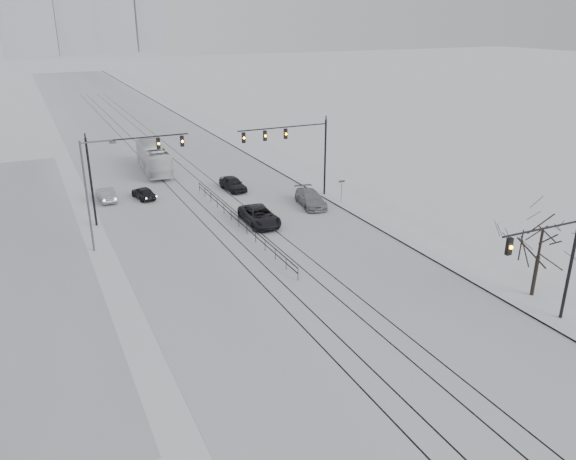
{
  "coord_description": "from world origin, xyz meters",
  "views": [
    {
      "loc": [
        -16.2,
        -14.51,
        17.88
      ],
      "look_at": [
        0.13,
        19.95,
        3.2
      ],
      "focal_mm": 35.0,
      "sensor_mm": 36.0,
      "label": 1
    }
  ],
  "objects_px": {
    "sedan_sb_inner": "(143,193)",
    "box_truck": "(154,158)",
    "sedan_nb_front": "(259,216)",
    "sedan_nb_far": "(233,184)",
    "bare_tree": "(542,235)",
    "traffic_mast_near": "(554,258)",
    "sedan_nb_right": "(311,199)",
    "sedan_sb_outer": "(106,194)"
  },
  "relations": [
    {
      "from": "traffic_mast_near",
      "to": "bare_tree",
      "type": "bearing_deg",
      "value": 51.24
    },
    {
      "from": "bare_tree",
      "to": "sedan_sb_outer",
      "type": "bearing_deg",
      "value": 123.83
    },
    {
      "from": "sedan_sb_outer",
      "to": "traffic_mast_near",
      "type": "bearing_deg",
      "value": 116.18
    },
    {
      "from": "sedan_sb_inner",
      "to": "box_truck",
      "type": "height_order",
      "value": "box_truck"
    },
    {
      "from": "sedan_sb_inner",
      "to": "sedan_nb_far",
      "type": "relative_size",
      "value": 0.87
    },
    {
      "from": "bare_tree",
      "to": "sedan_nb_front",
      "type": "distance_m",
      "value": 24.04
    },
    {
      "from": "traffic_mast_near",
      "to": "sedan_nb_far",
      "type": "bearing_deg",
      "value": 101.88
    },
    {
      "from": "box_truck",
      "to": "traffic_mast_near",
      "type": "bearing_deg",
      "value": 109.8
    },
    {
      "from": "traffic_mast_near",
      "to": "sedan_nb_front",
      "type": "distance_m",
      "value": 25.79
    },
    {
      "from": "bare_tree",
      "to": "sedan_sb_inner",
      "type": "distance_m",
      "value": 38.37
    },
    {
      "from": "sedan_nb_far",
      "to": "sedan_nb_front",
      "type": "bearing_deg",
      "value": -102.84
    },
    {
      "from": "traffic_mast_near",
      "to": "sedan_sb_outer",
      "type": "height_order",
      "value": "traffic_mast_near"
    },
    {
      "from": "traffic_mast_near",
      "to": "bare_tree",
      "type": "height_order",
      "value": "traffic_mast_near"
    },
    {
      "from": "sedan_nb_front",
      "to": "box_truck",
      "type": "height_order",
      "value": "box_truck"
    },
    {
      "from": "bare_tree",
      "to": "sedan_sb_outer",
      "type": "distance_m",
      "value": 41.09
    },
    {
      "from": "traffic_mast_near",
      "to": "sedan_sb_inner",
      "type": "xyz_separation_m",
      "value": [
        -16.75,
        36.02,
        -3.92
      ]
    },
    {
      "from": "sedan_nb_right",
      "to": "traffic_mast_near",
      "type": "bearing_deg",
      "value": -76.43
    },
    {
      "from": "sedan_sb_inner",
      "to": "sedan_nb_right",
      "type": "distance_m",
      "value": 17.36
    },
    {
      "from": "bare_tree",
      "to": "sedan_nb_far",
      "type": "distance_m",
      "value": 33.55
    },
    {
      "from": "bare_tree",
      "to": "sedan_nb_right",
      "type": "height_order",
      "value": "bare_tree"
    },
    {
      "from": "traffic_mast_near",
      "to": "box_truck",
      "type": "xyz_separation_m",
      "value": [
        -13.21,
        46.54,
        -2.97
      ]
    },
    {
      "from": "sedan_nb_front",
      "to": "box_truck",
      "type": "distance_m",
      "value": 23.04
    },
    {
      "from": "sedan_sb_inner",
      "to": "box_truck",
      "type": "xyz_separation_m",
      "value": [
        3.54,
        10.52,
        0.96
      ]
    },
    {
      "from": "sedan_sb_inner",
      "to": "sedan_nb_front",
      "type": "relative_size",
      "value": 0.67
    },
    {
      "from": "sedan_nb_front",
      "to": "sedan_sb_inner",
      "type": "bearing_deg",
      "value": 124.74
    },
    {
      "from": "box_truck",
      "to": "sedan_nb_front",
      "type": "bearing_deg",
      "value": 105.02
    },
    {
      "from": "box_truck",
      "to": "sedan_sb_outer",
      "type": "bearing_deg",
      "value": 57.13
    },
    {
      "from": "sedan_sb_inner",
      "to": "sedan_nb_front",
      "type": "bearing_deg",
      "value": 113.26
    },
    {
      "from": "sedan_sb_inner",
      "to": "sedan_nb_right",
      "type": "relative_size",
      "value": 0.71
    },
    {
      "from": "bare_tree",
      "to": "sedan_sb_inner",
      "type": "xyz_separation_m",
      "value": [
        -19.16,
        33.02,
        -3.85
      ]
    },
    {
      "from": "bare_tree",
      "to": "sedan_nb_far",
      "type": "relative_size",
      "value": 1.4
    },
    {
      "from": "sedan_nb_far",
      "to": "sedan_sb_outer",
      "type": "bearing_deg",
      "value": 165.54
    },
    {
      "from": "sedan_sb_inner",
      "to": "sedan_nb_far",
      "type": "height_order",
      "value": "sedan_nb_far"
    },
    {
      "from": "sedan_sb_outer",
      "to": "sedan_sb_inner",
      "type": "bearing_deg",
      "value": 162.46
    },
    {
      "from": "traffic_mast_near",
      "to": "sedan_sb_inner",
      "type": "distance_m",
      "value": 39.92
    },
    {
      "from": "traffic_mast_near",
      "to": "sedan_nb_front",
      "type": "xyz_separation_m",
      "value": [
        -8.79,
        23.95,
        -3.79
      ]
    },
    {
      "from": "traffic_mast_near",
      "to": "sedan_nb_right",
      "type": "xyz_separation_m",
      "value": [
        -2.21,
        26.54,
        -3.8
      ]
    },
    {
      "from": "traffic_mast_near",
      "to": "sedan_nb_front",
      "type": "height_order",
      "value": "traffic_mast_near"
    },
    {
      "from": "sedan_sb_outer",
      "to": "sedan_nb_right",
      "type": "relative_size",
      "value": 0.79
    },
    {
      "from": "traffic_mast_near",
      "to": "bare_tree",
      "type": "relative_size",
      "value": 1.15
    },
    {
      "from": "traffic_mast_near",
      "to": "sedan_nb_right",
      "type": "height_order",
      "value": "traffic_mast_near"
    },
    {
      "from": "sedan_sb_inner",
      "to": "box_truck",
      "type": "distance_m",
      "value": 11.14
    }
  ]
}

